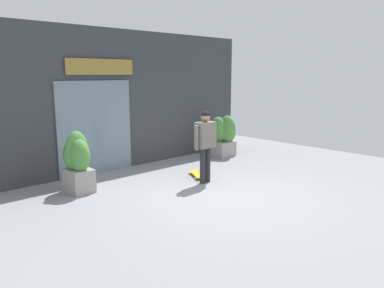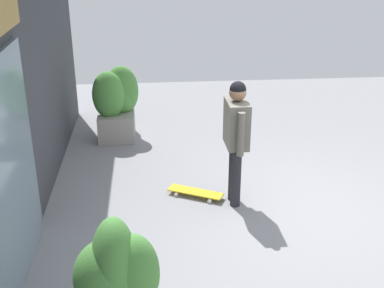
{
  "view_description": "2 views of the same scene",
  "coord_description": "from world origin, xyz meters",
  "px_view_note": "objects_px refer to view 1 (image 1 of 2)",
  "views": [
    {
      "loc": [
        -5.5,
        -5.19,
        2.46
      ],
      "look_at": [
        0.45,
        1.14,
        0.81
      ],
      "focal_mm": 34.81,
      "sensor_mm": 36.0,
      "label": 1
    },
    {
      "loc": [
        -5.43,
        1.66,
        3.35
      ],
      "look_at": [
        0.45,
        1.14,
        0.81
      ],
      "focal_mm": 47.55,
      "sensor_mm": 36.0,
      "label": 2
    }
  ],
  "objects_px": {
    "skateboarder": "(205,139)",
    "planter_box_left": "(224,136)",
    "planter_box_right": "(77,160)",
    "skateboard": "(197,174)"
  },
  "relations": [
    {
      "from": "skateboarder",
      "to": "planter_box_left",
      "type": "height_order",
      "value": "skateboarder"
    },
    {
      "from": "planter_box_left",
      "to": "planter_box_right",
      "type": "relative_size",
      "value": 0.95
    },
    {
      "from": "skateboarder",
      "to": "skateboard",
      "type": "xyz_separation_m",
      "value": [
        0.2,
        0.49,
        -0.95
      ]
    },
    {
      "from": "skateboarder",
      "to": "skateboard",
      "type": "relative_size",
      "value": 2.19
    },
    {
      "from": "skateboarder",
      "to": "planter_box_right",
      "type": "height_order",
      "value": "skateboarder"
    },
    {
      "from": "planter_box_left",
      "to": "planter_box_right",
      "type": "distance_m",
      "value": 4.82
    },
    {
      "from": "planter_box_left",
      "to": "planter_box_right",
      "type": "bearing_deg",
      "value": -177.06
    },
    {
      "from": "skateboard",
      "to": "planter_box_left",
      "type": "xyz_separation_m",
      "value": [
        2.2,
        1.12,
        0.56
      ]
    },
    {
      "from": "planter_box_left",
      "to": "skateboarder",
      "type": "bearing_deg",
      "value": -146.19
    },
    {
      "from": "planter_box_right",
      "to": "planter_box_left",
      "type": "bearing_deg",
      "value": 2.94
    }
  ]
}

